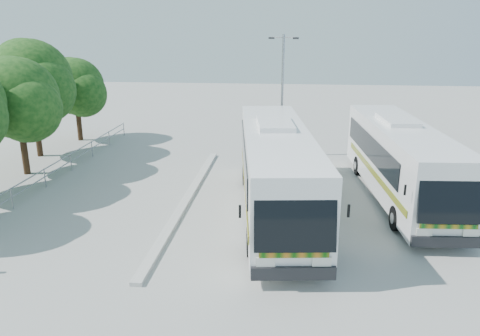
# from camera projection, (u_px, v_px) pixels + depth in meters

# --- Properties ---
(ground) EXTENTS (100.00, 100.00, 0.00)m
(ground) POSITION_uv_depth(u_px,v_px,m) (230.00, 217.00, 20.42)
(ground) COLOR gray
(ground) RESTS_ON ground
(kerb_divider) EXTENTS (0.40, 16.00, 0.15)m
(kerb_divider) POSITION_uv_depth(u_px,v_px,m) (188.00, 198.00, 22.53)
(kerb_divider) COLOR #B2B2AD
(kerb_divider) RESTS_ON ground
(railing) EXTENTS (0.06, 22.00, 1.00)m
(railing) POSITION_uv_depth(u_px,v_px,m) (54.00, 168.00, 24.99)
(railing) COLOR gray
(railing) RESTS_ON ground
(tree_far_c) EXTENTS (4.97, 4.69, 6.49)m
(tree_far_c) POSITION_uv_depth(u_px,v_px,m) (18.00, 99.00, 25.23)
(tree_far_c) COLOR #382314
(tree_far_c) RESTS_ON ground
(tree_far_d) EXTENTS (5.62, 5.30, 7.33)m
(tree_far_d) POSITION_uv_depth(u_px,v_px,m) (32.00, 80.00, 28.71)
(tree_far_d) COLOR #382314
(tree_far_d) RESTS_ON ground
(tree_far_e) EXTENTS (4.54, 4.28, 5.92)m
(tree_far_e) POSITION_uv_depth(u_px,v_px,m) (76.00, 87.00, 33.19)
(tree_far_e) COLOR #382314
(tree_far_e) RESTS_ON ground
(coach_main) EXTENTS (4.22, 13.57, 3.71)m
(coach_main) POSITION_uv_depth(u_px,v_px,m) (276.00, 168.00, 20.45)
(coach_main) COLOR white
(coach_main) RESTS_ON ground
(coach_adjacent) EXTENTS (3.39, 12.78, 3.51)m
(coach_adjacent) POSITION_uv_depth(u_px,v_px,m) (400.00, 159.00, 22.34)
(coach_adjacent) COLOR silver
(coach_adjacent) RESTS_ON ground
(lamppost) EXTENTS (1.83, 0.62, 7.56)m
(lamppost) POSITION_uv_depth(u_px,v_px,m) (282.00, 91.00, 28.95)
(lamppost) COLOR #9A9DA2
(lamppost) RESTS_ON ground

